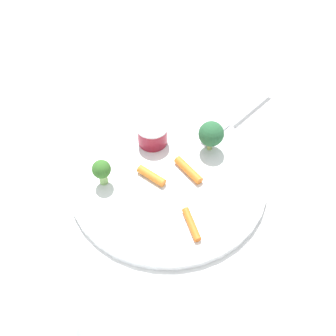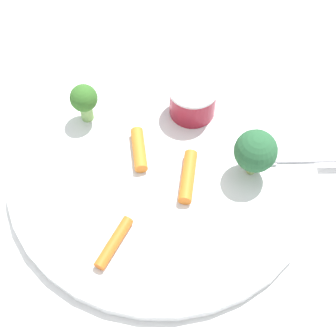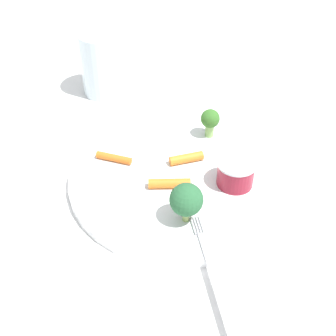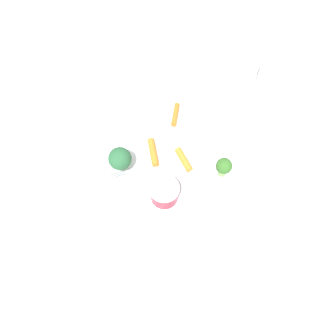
{
  "view_description": "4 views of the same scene",
  "coord_description": "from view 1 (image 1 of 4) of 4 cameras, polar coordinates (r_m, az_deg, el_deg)",
  "views": [
    {
      "loc": [
        0.34,
        0.11,
        0.47
      ],
      "look_at": [
        0.0,
        0.0,
        0.03
      ],
      "focal_mm": 39.96,
      "sensor_mm": 36.0,
      "label": 1
    },
    {
      "loc": [
        0.12,
        0.24,
        0.4
      ],
      "look_at": [
        0.0,
        0.02,
        0.03
      ],
      "focal_mm": 50.98,
      "sensor_mm": 36.0,
      "label": 2
    },
    {
      "loc": [
        -0.37,
        0.3,
        0.42
      ],
      "look_at": [
        0.01,
        0.01,
        0.02
      ],
      "focal_mm": 48.9,
      "sensor_mm": 36.0,
      "label": 3
    },
    {
      "loc": [
        -0.21,
        -0.2,
        0.54
      ],
      "look_at": [
        -0.02,
        -0.01,
        0.02
      ],
      "focal_mm": 34.82,
      "sensor_mm": 36.0,
      "label": 4
    }
  ],
  "objects": [
    {
      "name": "carrot_stick_2",
      "position": [
        0.58,
        3.12,
        -0.31
      ],
      "size": [
        0.04,
        0.05,
        0.01
      ],
      "primitive_type": "cylinder",
      "rotation": [
        1.57,
        0.0,
        5.67
      ],
      "color": "orange",
      "rests_on": "plate"
    },
    {
      "name": "fork",
      "position": [
        0.68,
        10.62,
        7.73
      ],
      "size": [
        0.18,
        0.09,
        0.0
      ],
      "color": "silver",
      "rests_on": "plate"
    },
    {
      "name": "plate",
      "position": [
        0.58,
        -0.0,
        -1.37
      ],
      "size": [
        0.31,
        0.31,
        0.01
      ],
      "primitive_type": "cylinder",
      "color": "white",
      "rests_on": "ground_plane"
    },
    {
      "name": "carrot_stick_0",
      "position": [
        0.57,
        -2.54,
        -1.2
      ],
      "size": [
        0.03,
        0.05,
        0.01
      ],
      "primitive_type": "cylinder",
      "rotation": [
        1.57,
        0.0,
        2.79
      ],
      "color": "orange",
      "rests_on": "plate"
    },
    {
      "name": "ground_plane",
      "position": [
        0.59,
        -0.0,
        -1.73
      ],
      "size": [
        2.4,
        2.4,
        0.0
      ],
      "primitive_type": "plane",
      "color": "white"
    },
    {
      "name": "broccoli_floret_1",
      "position": [
        0.59,
        6.6,
        5.16
      ],
      "size": [
        0.04,
        0.04,
        0.05
      ],
      "color": "#98B261",
      "rests_on": "plate"
    },
    {
      "name": "broccoli_floret_0",
      "position": [
        0.56,
        -10.09,
        -0.36
      ],
      "size": [
        0.03,
        0.03,
        0.05
      ],
      "color": "#88BA64",
      "rests_on": "plate"
    },
    {
      "name": "drinking_glass",
      "position": [
        0.44,
        -16.91,
        -22.64
      ],
      "size": [
        0.08,
        0.08,
        0.11
      ],
      "primitive_type": "cylinder",
      "color": "silver",
      "rests_on": "ground_plane"
    },
    {
      "name": "sauce_cup",
      "position": [
        0.61,
        -2.39,
        5.18
      ],
      "size": [
        0.05,
        0.05,
        0.04
      ],
      "color": "maroon",
      "rests_on": "plate"
    },
    {
      "name": "carrot_stick_1",
      "position": [
        0.52,
        3.6,
        -8.55
      ],
      "size": [
        0.05,
        0.04,
        0.01
      ],
      "primitive_type": "cylinder",
      "rotation": [
        1.57,
        0.0,
        5.33
      ],
      "color": "orange",
      "rests_on": "plate"
    }
  ]
}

